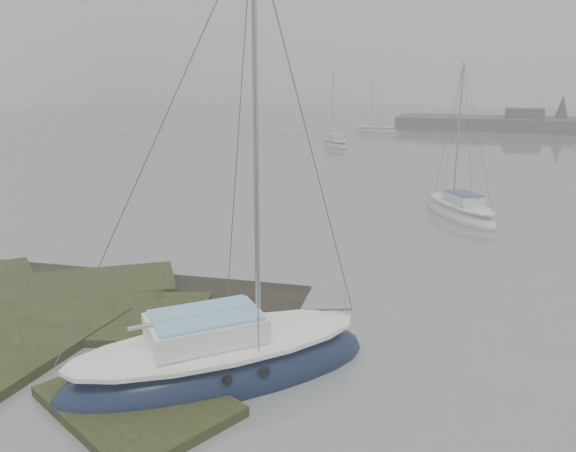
# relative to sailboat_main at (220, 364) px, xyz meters

# --- Properties ---
(ground) EXTENTS (160.00, 160.00, 0.00)m
(ground) POSITION_rel_sailboat_main_xyz_m (-1.49, 29.01, -0.29)
(ground) COLOR slate
(ground) RESTS_ON ground
(sailboat_main) EXTENTS (6.23, 6.08, 9.25)m
(sailboat_main) POSITION_rel_sailboat_main_xyz_m (0.00, 0.00, 0.00)
(sailboat_main) COLOR #101A32
(sailboat_main) RESTS_ON ground
(sailboat_white) EXTENTS (4.15, 5.12, 7.11)m
(sailboat_white) POSITION_rel_sailboat_main_xyz_m (3.94, 15.77, -0.07)
(sailboat_white) COLOR silver
(sailboat_white) RESTS_ON ground
(sailboat_far_a) EXTENTS (4.06, 4.95, 6.90)m
(sailboat_far_a) POSITION_rel_sailboat_main_xyz_m (-7.85, 38.91, -0.07)
(sailboat_far_a) COLOR #A7ABB0
(sailboat_far_a) RESTS_ON ground
(sailboat_far_c) EXTENTS (4.93, 2.12, 6.74)m
(sailboat_far_c) POSITION_rel_sailboat_main_xyz_m (-6.76, 52.96, -0.08)
(sailboat_far_c) COLOR #A8ABB2
(sailboat_far_c) RESTS_ON ground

